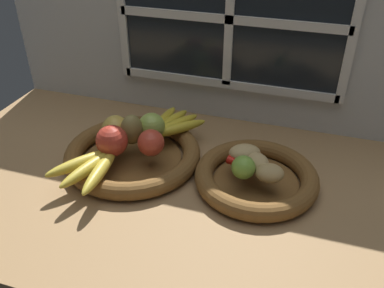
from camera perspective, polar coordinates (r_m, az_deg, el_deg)
ground_plane at (r=106.63cm, az=0.95°, el=-4.21°), size 140.00×90.00×3.00cm
back_wall at (r=119.04cm, az=5.42°, el=15.73°), size 140.00×4.60×55.00cm
fruit_bowl_left at (r=108.87cm, az=-8.23°, el=-1.41°), size 35.58×35.58×4.49cm
fruit_bowl_right at (r=100.91cm, az=8.91°, el=-4.60°), size 30.04×30.04×4.49cm
apple_golden_left at (r=108.84cm, az=-10.60°, el=2.09°), size 7.15×7.15×7.15cm
apple_red_front at (r=103.17cm, az=-11.08°, el=0.43°), size 7.99×7.99×7.99cm
apple_green_back at (r=108.77cm, az=-5.64°, el=2.49°), size 7.10×7.10×7.10cm
apple_red_right at (r=102.18cm, az=-5.73°, el=0.17°), size 6.75×6.75×6.75cm
pear_brown at (r=106.86cm, az=-8.32°, el=2.06°), size 7.43×7.81×8.31cm
banana_bunch_front at (r=99.63cm, az=-13.83°, el=-3.00°), size 14.38×19.45×2.99cm
banana_bunch_back at (r=113.26cm, az=-3.10°, el=2.68°), size 14.29×18.39×2.77cm
potato_oblong at (r=101.05cm, az=7.34°, el=-1.25°), size 9.35×8.14×4.13cm
potato_small at (r=95.34cm, az=10.74°, el=-3.99°), size 7.16×6.21×4.08cm
potato_large at (r=98.30cm, az=9.12°, el=-2.56°), size 7.76×8.19×4.01cm
lime_near at (r=94.89cm, az=7.15°, el=-3.24°), size 5.59×5.59×5.59cm
chili_pepper at (r=97.92cm, az=8.08°, el=-3.27°), size 12.05×5.52×2.19cm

